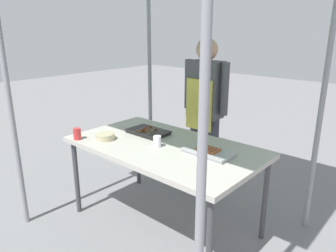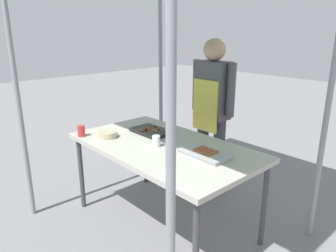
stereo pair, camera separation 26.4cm
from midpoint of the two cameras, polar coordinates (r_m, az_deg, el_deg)
name	(u,v)px [view 2 (the right image)]	position (r m, az deg, el deg)	size (l,w,h in m)	color
ground_plane	(164,223)	(3.00, 1.89, -16.88)	(18.00, 18.00, 0.00)	slate
stall_table	(164,150)	(2.68, 2.04, -4.41)	(1.60, 0.90, 0.75)	#B7B2A8
tray_grilled_sausages	(205,153)	(2.46, 9.68, -4.86)	(0.38, 0.22, 0.05)	#ADADB2
tray_meat_skewers	(151,131)	(2.94, -0.45, -0.96)	(0.37, 0.24, 0.04)	black
condiment_bowl	(108,134)	(2.85, -8.03, -1.55)	(0.16, 0.16, 0.05)	#BFB28C
drink_cup_near_edge	(156,141)	(2.60, 0.80, -2.74)	(0.06, 0.06, 0.09)	white
drink_cup_by_wok	(81,131)	(2.91, -12.64, -0.91)	(0.07, 0.07, 0.10)	red
vendor_woman	(212,105)	(3.27, 10.11, 3.71)	(0.52, 0.23, 1.58)	#333842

